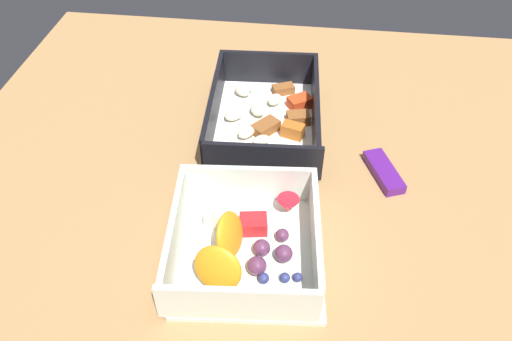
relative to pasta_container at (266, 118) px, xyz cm
name	(u,v)px	position (x,y,z in cm)	size (l,w,h in cm)	color
table_surface	(261,196)	(11.50, 0.74, -2.67)	(80.00, 80.00, 2.00)	#9E7547
pasta_container	(266,118)	(0.00, 0.00, 0.00)	(21.19, 14.99, 5.43)	white
fruit_bowl	(244,244)	(20.95, 0.20, 0.19)	(17.09, 16.10, 5.65)	silver
candy_bar	(384,172)	(7.19, 15.03, -1.07)	(7.00, 2.40, 1.20)	#51197A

